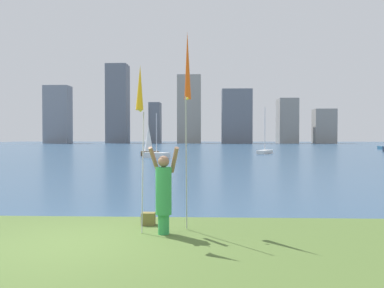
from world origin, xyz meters
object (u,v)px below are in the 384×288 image
Objects in this scene: person at (164,191)px; bag at (148,219)px; kite_flag_right at (188,70)px; sailboat_1 at (156,155)px; sailboat_3 at (149,141)px; kite_flag_left at (140,92)px; sailboat_5 at (265,151)px.

person reaches higher than bag.
sailboat_1 is (-4.19, 26.72, -3.34)m from kite_flag_right.
kite_flag_right is (0.48, 0.75, 2.71)m from person.
sailboat_1 is 3.97m from sailboat_3.
sailboat_5 is (8.11, 36.38, -2.73)m from kite_flag_left.
kite_flag_right is at bearing -79.83° from sailboat_3.
person is at bearing 16.20° from kite_flag_left.
kite_flag_right reaches higher than bag.
sailboat_5 reaches higher than kite_flag_right.
sailboat_3 reaches higher than sailboat_1.
sailboat_3 reaches higher than kite_flag_right.
kite_flag_right is at bearing -101.39° from sailboat_5.
sailboat_1 is at bearing 98.91° from kite_flag_right.
kite_flag_left is at bearing -91.45° from bag.
sailboat_3 is (-4.96, 31.04, 0.57)m from person.
kite_flag_left is at bearing -81.82° from sailboat_3.
sailboat_1 is 14.33m from sailboat_5.
person is 0.38× the size of sailboat_3.
person is 0.52× the size of kite_flag_left.
kite_flag_left is at bearing -102.56° from sailboat_5.
kite_flag_left reaches higher than bag.
person is 2.86m from kite_flag_right.
bag is (-0.93, 0.06, -3.49)m from kite_flag_right.
kite_flag_left is 31.54m from sailboat_3.
kite_flag_left is (-0.48, -0.14, 2.10)m from person.
sailboat_1 is at bearing 96.67° from kite_flag_left.
kite_flag_right reaches higher than kite_flag_left.
sailboat_5 is (7.63, 36.24, -0.63)m from person.
sailboat_5 is at bearing 75.71° from person.
kite_flag_right is 1.08× the size of sailboat_1.
sailboat_3 is at bearing 98.47° from bag.
sailboat_5 reaches higher than bag.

